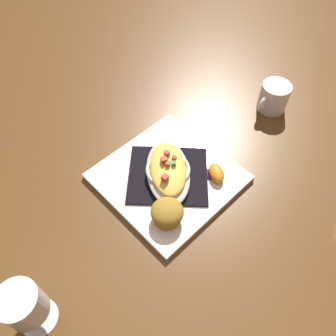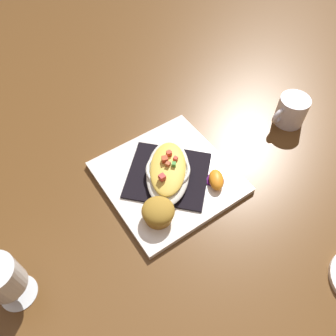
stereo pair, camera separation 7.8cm
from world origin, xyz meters
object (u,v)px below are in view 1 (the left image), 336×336
(square_plate, at_px, (168,177))
(muffin, at_px, (167,213))
(coffee_mug, at_px, (273,98))
(orange_garnish, at_px, (216,173))
(gratin_dish, at_px, (168,170))
(stemmed_glass, at_px, (24,306))

(square_plate, xyz_separation_m, muffin, (-0.07, -0.09, 0.03))
(muffin, height_order, coffee_mug, coffee_mug)
(coffee_mug, bearing_deg, muffin, -169.12)
(muffin, bearing_deg, orange_garnish, 4.25)
(orange_garnish, bearing_deg, gratin_dish, 139.23)
(orange_garnish, bearing_deg, coffee_mug, 14.37)
(muffin, bearing_deg, square_plate, 48.89)
(square_plate, xyz_separation_m, gratin_dish, (0.00, 0.00, 0.03))
(square_plate, distance_m, muffin, 0.12)
(muffin, distance_m, stemmed_glass, 0.31)
(gratin_dish, distance_m, orange_garnish, 0.11)
(orange_garnish, bearing_deg, square_plate, 139.25)
(stemmed_glass, bearing_deg, square_plate, 12.39)
(square_plate, height_order, muffin, muffin)
(square_plate, height_order, coffee_mug, coffee_mug)
(square_plate, bearing_deg, gratin_dish, 77.59)
(orange_garnish, xyz_separation_m, coffee_mug, (0.30, 0.08, 0.01))
(square_plate, relative_size, coffee_mug, 2.68)
(orange_garnish, distance_m, coffee_mug, 0.31)
(muffin, xyz_separation_m, orange_garnish, (0.16, 0.01, -0.01))
(gratin_dish, relative_size, coffee_mug, 1.96)
(coffee_mug, xyz_separation_m, stemmed_glass, (-0.77, -0.09, 0.05))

